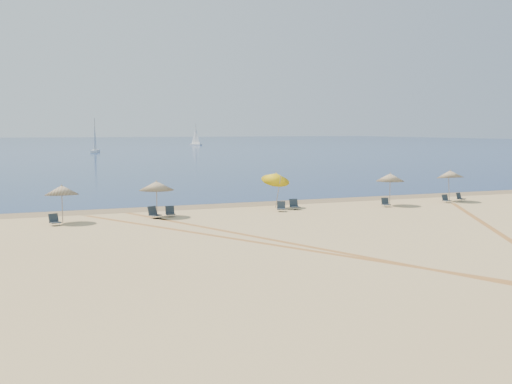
# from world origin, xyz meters

# --- Properties ---
(ground) EXTENTS (160.00, 160.00, 0.00)m
(ground) POSITION_xyz_m (0.00, 0.00, 0.00)
(ground) COLOR tan
(ground) RESTS_ON ground
(ocean) EXTENTS (500.00, 500.00, 0.00)m
(ocean) POSITION_xyz_m (0.00, 225.00, 0.01)
(ocean) COLOR #0C2151
(ocean) RESTS_ON ground
(wet_sand) EXTENTS (500.00, 500.00, 0.00)m
(wet_sand) POSITION_xyz_m (0.00, 24.00, 0.00)
(wet_sand) COLOR olive
(wet_sand) RESTS_ON ground
(umbrella_1) EXTENTS (1.97, 1.99, 2.26)m
(umbrella_1) POSITION_xyz_m (-12.29, 19.59, 1.92)
(umbrella_1) COLOR gray
(umbrella_1) RESTS_ON ground
(umbrella_2) EXTENTS (2.16, 2.17, 2.28)m
(umbrella_2) POSITION_xyz_m (-6.64, 20.01, 1.94)
(umbrella_2) COLOR gray
(umbrella_2) RESTS_ON ground
(umbrella_3) EXTENTS (1.97, 2.03, 2.77)m
(umbrella_3) POSITION_xyz_m (1.97, 21.23, 2.15)
(umbrella_3) COLOR gray
(umbrella_3) RESTS_ON ground
(umbrella_4) EXTENTS (2.02, 2.02, 2.36)m
(umbrella_4) POSITION_xyz_m (10.09, 19.48, 2.02)
(umbrella_4) COLOR gray
(umbrella_4) RESTS_ON ground
(umbrella_5) EXTENTS (2.06, 2.11, 2.43)m
(umbrella_5) POSITION_xyz_m (15.75, 19.96, 2.05)
(umbrella_5) COLOR gray
(umbrella_5) RESTS_ON ground
(chair_2) EXTENTS (0.72, 0.78, 0.66)m
(chair_2) POSITION_xyz_m (-12.79, 18.80, 0.29)
(chair_2) COLOR #1C242B
(chair_2) RESTS_ON ground
(chair_3) EXTENTS (0.83, 0.88, 0.72)m
(chair_3) POSITION_xyz_m (-6.94, 19.52, 0.32)
(chair_3) COLOR #1C242B
(chair_3) RESTS_ON ground
(chair_4) EXTENTS (0.61, 0.70, 0.66)m
(chair_4) POSITION_xyz_m (-5.86, 19.75, 0.29)
(chair_4) COLOR #1C242B
(chair_4) RESTS_ON ground
(chair_5) EXTENTS (0.76, 0.81, 0.66)m
(chair_5) POSITION_xyz_m (1.58, 19.45, 0.29)
(chair_5) COLOR #1C242B
(chair_5) RESTS_ON ground
(chair_6) EXTENTS (0.64, 0.73, 0.71)m
(chair_6) POSITION_xyz_m (2.81, 20.02, 0.31)
(chair_6) COLOR #1C242B
(chair_6) RESTS_ON ground
(chair_7) EXTENTS (0.63, 0.70, 0.63)m
(chair_7) POSITION_xyz_m (9.42, 18.98, 0.28)
(chair_7) COLOR #1C242B
(chair_7) RESTS_ON ground
(chair_8) EXTENTS (0.50, 0.59, 0.60)m
(chair_8) POSITION_xyz_m (14.95, 19.36, 0.26)
(chair_8) COLOR #1C242B
(chair_8) RESTS_ON ground
(chair_9) EXTENTS (0.67, 0.73, 0.62)m
(chair_9) POSITION_xyz_m (16.65, 19.82, 0.27)
(chair_9) COLOR #1C242B
(chair_9) RESTS_ON ground
(sailboat_1) EXTENTS (3.47, 5.00, 7.43)m
(sailboat_1) POSITION_xyz_m (44.47, 186.94, 2.25)
(sailboat_1) COLOR white
(sailboat_1) RESTS_ON ocean
(sailboat_3) EXTENTS (2.80, 5.57, 8.05)m
(sailboat_3) POSITION_xyz_m (3.62, 131.27, 2.44)
(sailboat_3) COLOR white
(sailboat_3) RESTS_ON ocean
(tire_tracks) EXTENTS (51.36, 42.17, 0.00)m
(tire_tracks) POSITION_xyz_m (0.25, 9.19, 0.00)
(tire_tracks) COLOR tan
(tire_tracks) RESTS_ON ground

